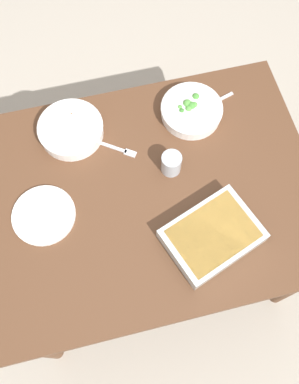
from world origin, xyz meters
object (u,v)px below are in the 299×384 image
(stew_bowl, at_px, (71,129))
(spoon_by_stew, at_px, (69,143))
(baking_dish, at_px, (212,235))
(side_plate, at_px, (44,215))
(fork_on_table, at_px, (117,149))
(broccoli_bowl, at_px, (191,110))
(spoon_by_broccoli, at_px, (208,105))
(drink_cup, at_px, (171,164))

(stew_bowl, bearing_deg, spoon_by_stew, -116.10)
(baking_dish, relative_size, side_plate, 1.62)
(stew_bowl, distance_m, side_plate, 0.33)
(side_plate, bearing_deg, fork_on_table, 32.90)
(stew_bowl, xyz_separation_m, side_plate, (-0.15, -0.30, -0.03))
(broccoli_bowl, bearing_deg, baking_dish, -97.80)
(broccoli_bowl, distance_m, spoon_by_broccoli, 0.08)
(stew_bowl, xyz_separation_m, drink_cup, (0.32, -0.23, 0.01))
(broccoli_bowl, distance_m, side_plate, 0.66)
(spoon_by_stew, distance_m, spoon_by_broccoli, 0.55)
(spoon_by_stew, bearing_deg, broccoli_bowl, 1.74)
(spoon_by_stew, bearing_deg, drink_cup, -29.04)
(drink_cup, height_order, spoon_by_broccoli, drink_cup)
(spoon_by_broccoli, bearing_deg, spoon_by_stew, -176.20)
(drink_cup, bearing_deg, side_plate, -171.57)
(drink_cup, xyz_separation_m, side_plate, (-0.47, -0.07, -0.03))
(broccoli_bowl, distance_m, spoon_by_stew, 0.47)
(stew_bowl, xyz_separation_m, spoon_by_broccoli, (0.53, -0.00, -0.03))
(stew_bowl, bearing_deg, baking_dish, -52.93)
(stew_bowl, relative_size, spoon_by_stew, 1.47)
(spoon_by_stew, bearing_deg, side_plate, -116.75)
(broccoli_bowl, relative_size, spoon_by_stew, 1.42)
(drink_cup, xyz_separation_m, spoon_by_broccoli, (0.21, 0.23, -0.03))
(baking_dish, height_order, spoon_by_broccoli, baking_dish)
(baking_dish, xyz_separation_m, spoon_by_broccoli, (0.14, 0.51, -0.03))
(side_plate, bearing_deg, spoon_by_stew, 63.25)
(side_plate, bearing_deg, baking_dish, -21.84)
(stew_bowl, distance_m, fork_on_table, 0.18)
(spoon_by_broccoli, distance_m, fork_on_table, 0.40)
(broccoli_bowl, xyz_separation_m, spoon_by_stew, (-0.47, -0.01, -0.03))
(stew_bowl, relative_size, fork_on_table, 1.56)
(broccoli_bowl, xyz_separation_m, spoon_by_broccoli, (0.08, 0.02, -0.03))
(baking_dish, bearing_deg, spoon_by_broccoli, 74.25)
(spoon_by_broccoli, bearing_deg, stew_bowl, 179.76)
(side_plate, relative_size, spoon_by_stew, 1.33)
(baking_dish, xyz_separation_m, fork_on_table, (-0.24, 0.41, -0.03))
(broccoli_bowl, height_order, baking_dish, broccoli_bowl)
(broccoli_bowl, relative_size, drink_cup, 2.76)
(drink_cup, height_order, fork_on_table, drink_cup)
(spoon_by_stew, bearing_deg, spoon_by_broccoli, 3.80)
(baking_dish, relative_size, spoon_by_broccoli, 2.06)
(side_plate, distance_m, spoon_by_broccoli, 0.74)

